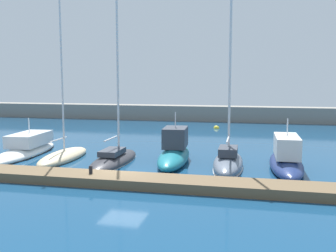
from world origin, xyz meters
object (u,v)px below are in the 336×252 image
Objects in this scene: sailboat_sand_second at (64,155)px; sailboat_slate_fifth at (228,161)px; mooring_buoy_yellow at (216,128)px; motorboat_navy_sixth at (286,159)px; motorboat_teal_fourth at (174,152)px; dock_bollard at (91,170)px; motorboat_white_nearest at (26,149)px; sailboat_charcoal_third at (114,159)px.

sailboat_sand_second is 1.04× the size of sailboat_slate_fifth.
motorboat_navy_sixth is at bearing -72.00° from mooring_buoy_yellow.
sailboat_slate_fifth reaches higher than motorboat_navy_sixth.
motorboat_teal_fourth is 0.57× the size of sailboat_slate_fifth.
motorboat_navy_sixth is 12.29m from dock_bollard.
sailboat_sand_second reaches higher than motorboat_white_nearest.
sailboat_slate_fifth reaches higher than motorboat_teal_fourth.
sailboat_charcoal_third is 1.80× the size of motorboat_navy_sixth.
sailboat_slate_fifth is (3.77, -1.00, -0.27)m from motorboat_teal_fourth.
motorboat_teal_fourth is at bearing 73.99° from sailboat_slate_fifth.
sailboat_slate_fifth reaches higher than motorboat_white_nearest.
mooring_buoy_yellow is (-6.34, 19.52, -0.66)m from motorboat_navy_sixth.
dock_bollard is (-3.38, -6.42, 0.05)m from motorboat_teal_fourth.
sailboat_sand_second reaches higher than dock_bollard.
motorboat_navy_sixth reaches higher than motorboat_white_nearest.
motorboat_white_nearest is 11.59m from motorboat_teal_fourth.
sailboat_sand_second is 31.75× the size of dock_bollard.
motorboat_navy_sixth is at bearing -98.24° from motorboat_teal_fourth.
mooring_buoy_yellow is 25.81m from dock_bollard.
motorboat_navy_sixth reaches higher than mooring_buoy_yellow.
sailboat_slate_fifth is (11.70, -0.08, 0.13)m from sailboat_sand_second.
dock_bollard is at bearing -173.34° from sailboat_charcoal_third.
motorboat_white_nearest is 1.17× the size of motorboat_teal_fourth.
sailboat_charcoal_third is at bearing -104.17° from mooring_buoy_yellow.
motorboat_white_nearest reaches higher than dock_bollard.
motorboat_teal_fourth is at bearing -74.49° from sailboat_charcoal_third.
motorboat_navy_sixth is at bearing -83.87° from sailboat_slate_fifth.
mooring_buoy_yellow is (8.99, 19.90, -0.30)m from sailboat_sand_second.
motorboat_teal_fourth reaches higher than motorboat_white_nearest.
sailboat_sand_second is 1.76× the size of motorboat_navy_sixth.
sailboat_sand_second is 20.84× the size of mooring_buoy_yellow.
sailboat_sand_second is at bearing 88.44° from sailboat_slate_fifth.
motorboat_white_nearest is 0.63× the size of sailboat_charcoal_third.
sailboat_slate_fifth is at bearing 96.69° from motorboat_navy_sixth.
sailboat_charcoal_third reaches higher than sailboat_slate_fifth.
motorboat_navy_sixth reaches higher than dock_bollard.
motorboat_white_nearest is at bearing 84.70° from sailboat_slate_fifth.
sailboat_charcoal_third is 5.36m from dock_bollard.
sailboat_sand_second is 0.98× the size of sailboat_charcoal_third.
motorboat_teal_fourth is 3.91m from sailboat_slate_fifth.
sailboat_slate_fifth is at bearing 37.18° from dock_bollard.
motorboat_white_nearest is 3.81m from sailboat_sand_second.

